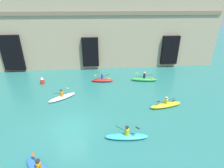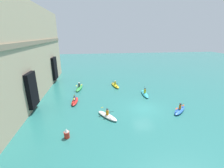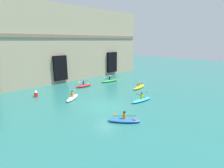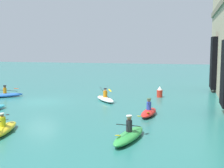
{
  "view_description": "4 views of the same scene",
  "coord_description": "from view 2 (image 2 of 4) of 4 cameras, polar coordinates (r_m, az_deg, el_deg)",
  "views": [
    {
      "loc": [
        2.4,
        -12.02,
        9.57
      ],
      "look_at": [
        4.05,
        5.92,
        1.13
      ],
      "focal_mm": 28.0,
      "sensor_mm": 36.0,
      "label": 1
    },
    {
      "loc": [
        -16.93,
        6.57,
        9.29
      ],
      "look_at": [
        5.46,
        3.51,
        1.76
      ],
      "focal_mm": 24.0,
      "sensor_mm": 36.0,
      "label": 2
    },
    {
      "loc": [
        -12.46,
        -14.52,
        7.51
      ],
      "look_at": [
        4.09,
        3.39,
        1.39
      ],
      "focal_mm": 28.0,
      "sensor_mm": 36.0,
      "label": 3
    },
    {
      "loc": [
        23.0,
        11.66,
        4.46
      ],
      "look_at": [
        3.34,
        6.8,
        2.04
      ],
      "focal_mm": 50.0,
      "sensor_mm": 36.0,
      "label": 4
    }
  ],
  "objects": [
    {
      "name": "kayak_yellow",
      "position": [
        27.93,
        1.19,
        -0.48
      ],
      "size": [
        3.45,
        1.43,
        1.09
      ],
      "rotation": [
        0.0,
        0.0,
        0.2
      ],
      "color": "yellow",
      "rests_on": "ground"
    },
    {
      "name": "kayak_red",
      "position": [
        22.1,
        -13.98,
        -6.33
      ],
      "size": [
        2.88,
        1.03,
        1.14
      ],
      "rotation": [
        0.0,
        0.0,
        3.05
      ],
      "color": "red",
      "rests_on": "ground"
    },
    {
      "name": "kayak_green",
      "position": [
        27.24,
        -12.34,
        -1.41
      ],
      "size": [
        3.56,
        1.37,
        1.21
      ],
      "rotation": [
        0.0,
        0.0,
        2.98
      ],
      "color": "green",
      "rests_on": "ground"
    },
    {
      "name": "ground_plane",
      "position": [
        20.4,
        12.1,
        -9.1
      ],
      "size": [
        120.0,
        120.0,
        0.0
      ],
      "primitive_type": "plane",
      "color": "#28706B"
    },
    {
      "name": "kayak_cyan",
      "position": [
        24.69,
        12.36,
        -3.58
      ],
      "size": [
        3.39,
        1.03,
        1.2
      ],
      "rotation": [
        0.0,
        0.0,
        6.21
      ],
      "color": "#33B2C6",
      "rests_on": "ground"
    },
    {
      "name": "marker_buoy",
      "position": [
        15.35,
        -16.9,
        -17.6
      ],
      "size": [
        0.5,
        0.5,
        0.99
      ],
      "color": "red",
      "rests_on": "ground"
    },
    {
      "name": "kayak_blue",
      "position": [
        21.01,
        24.35,
        -8.95
      ],
      "size": [
        2.74,
        2.84,
        1.07
      ],
      "rotation": [
        0.0,
        0.0,
        2.32
      ],
      "color": "blue",
      "rests_on": "ground"
    },
    {
      "name": "kayak_white",
      "position": [
        17.97,
        -1.8,
        -11.91
      ],
      "size": [
        3.0,
        2.48,
        1.12
      ],
      "rotation": [
        0.0,
        0.0,
        0.63
      ],
      "color": "white",
      "rests_on": "ground"
    }
  ]
}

